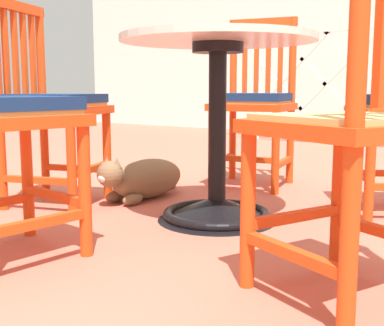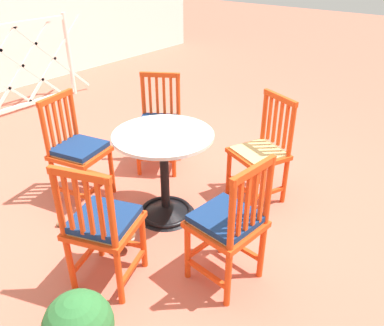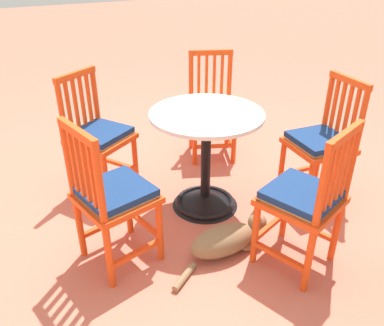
% 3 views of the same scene
% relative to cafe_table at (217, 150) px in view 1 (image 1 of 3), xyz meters
% --- Properties ---
extents(ground_plane, '(24.00, 24.00, 0.00)m').
position_rel_cafe_table_xyz_m(ground_plane, '(0.09, -0.06, -0.28)').
color(ground_plane, '#BC604C').
extents(cafe_table, '(0.76, 0.76, 0.73)m').
position_rel_cafe_table_xyz_m(cafe_table, '(0.00, 0.00, 0.00)').
color(cafe_table, black).
rests_on(cafe_table, ground_plane).
extents(orange_chair_facing_out, '(0.51, 0.51, 0.91)m').
position_rel_cafe_table_xyz_m(orange_chair_facing_out, '(-0.78, -0.19, 0.16)').
color(orange_chair_facing_out, '#D64214').
rests_on(orange_chair_facing_out, ground_plane).
extents(orange_chair_at_corner, '(0.52, 0.52, 0.91)m').
position_rel_cafe_table_xyz_m(orange_chair_at_corner, '(0.70, -0.46, 0.15)').
color(orange_chair_at_corner, '#D64214').
rests_on(orange_chair_at_corner, ground_plane).
extents(orange_chair_by_planter, '(0.48, 0.48, 0.91)m').
position_rel_cafe_table_xyz_m(orange_chair_by_planter, '(-0.25, 0.74, 0.16)').
color(orange_chair_by_planter, '#D64214').
rests_on(orange_chair_by_planter, ground_plane).
extents(tabby_cat, '(0.28, 0.73, 0.23)m').
position_rel_cafe_table_xyz_m(tabby_cat, '(-0.51, 0.12, -0.19)').
color(tabby_cat, brown).
rests_on(tabby_cat, ground_plane).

